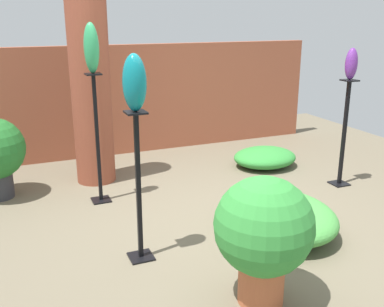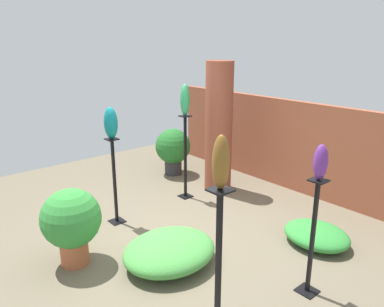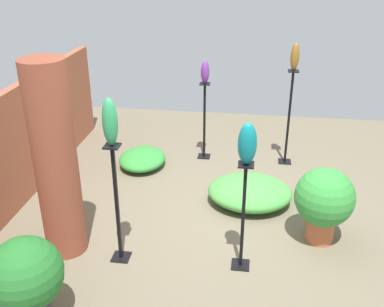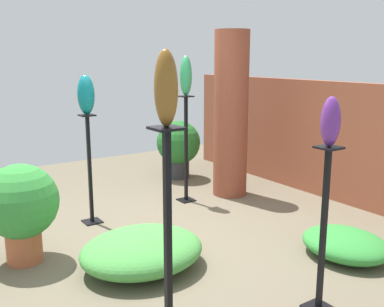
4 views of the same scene
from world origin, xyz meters
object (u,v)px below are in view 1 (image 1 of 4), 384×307
(art_vase_teal, at_px, (135,83))
(art_vase_jade, at_px, (91,48))
(pedestal_teal, at_px, (139,194))
(pedestal_jade, at_px, (98,144))
(pedestal_violet, at_px, (344,138))
(potted_plant_mid_left, at_px, (264,231))
(brick_pillar, at_px, (91,91))
(art_vase_violet, at_px, (351,64))

(art_vase_teal, relative_size, art_vase_jade, 0.87)
(pedestal_teal, bearing_deg, pedestal_jade, 92.36)
(pedestal_violet, relative_size, potted_plant_mid_left, 1.35)
(brick_pillar, bearing_deg, art_vase_jade, -97.39)
(pedestal_teal, height_order, potted_plant_mid_left, pedestal_teal)
(pedestal_teal, bearing_deg, potted_plant_mid_left, -55.93)
(brick_pillar, xyz_separation_m, pedestal_jade, (-0.09, -0.67, -0.47))
(pedestal_jade, relative_size, art_vase_violet, 3.95)
(art_vase_teal, xyz_separation_m, potted_plant_mid_left, (0.62, -0.91, -0.92))
(pedestal_violet, bearing_deg, pedestal_jade, 167.44)
(brick_pillar, distance_m, potted_plant_mid_left, 3.04)
(art_vase_violet, relative_size, potted_plant_mid_left, 0.38)
(pedestal_violet, bearing_deg, potted_plant_mid_left, -141.97)
(art_vase_jade, distance_m, potted_plant_mid_left, 2.60)
(pedestal_teal, height_order, art_vase_violet, art_vase_violet)
(pedestal_teal, distance_m, art_vase_jade, 1.72)
(art_vase_violet, bearing_deg, pedestal_violet, 0.00)
(brick_pillar, relative_size, pedestal_violet, 1.77)
(pedestal_jade, distance_m, art_vase_jade, 1.00)
(pedestal_teal, xyz_separation_m, art_vase_teal, (0.00, 0.00, 0.90))
(pedestal_violet, distance_m, art_vase_violet, 0.86)
(brick_pillar, xyz_separation_m, art_vase_teal, (-0.03, -2.02, 0.36))
(pedestal_violet, relative_size, pedestal_teal, 1.00)
(pedestal_teal, relative_size, art_vase_jade, 2.51)
(brick_pillar, bearing_deg, potted_plant_mid_left, -78.73)
(pedestal_jade, relative_size, potted_plant_mid_left, 1.49)
(brick_pillar, xyz_separation_m, art_vase_violet, (2.68, -1.29, 0.32))
(art_vase_violet, bearing_deg, art_vase_jade, 167.44)
(art_vase_teal, bearing_deg, art_vase_jade, 92.36)
(pedestal_teal, distance_m, pedestal_jade, 1.35)
(art_vase_violet, distance_m, potted_plant_mid_left, 2.81)
(art_vase_teal, bearing_deg, brick_pillar, 89.10)
(pedestal_teal, relative_size, art_vase_violet, 3.56)
(pedestal_teal, height_order, art_vase_jade, art_vase_jade)
(art_vase_violet, bearing_deg, art_vase_teal, -164.94)
(art_vase_violet, distance_m, art_vase_jade, 2.84)
(art_vase_teal, height_order, art_vase_jade, art_vase_jade)
(pedestal_teal, bearing_deg, art_vase_jade, 92.36)
(art_vase_teal, bearing_deg, art_vase_violet, 15.06)
(pedestal_jade, bearing_deg, potted_plant_mid_left, -73.44)
(pedestal_violet, height_order, art_vase_teal, art_vase_teal)
(brick_pillar, xyz_separation_m, potted_plant_mid_left, (0.58, -2.93, -0.56))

